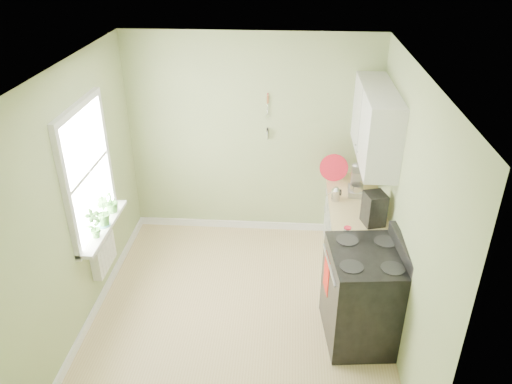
# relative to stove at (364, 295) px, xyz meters

# --- Properties ---
(floor) EXTENTS (3.20, 3.60, 0.02)m
(floor) POSITION_rel_stove_xyz_m (-1.28, 0.20, -0.53)
(floor) COLOR tan
(floor) RESTS_ON ground
(ceiling) EXTENTS (3.20, 3.60, 0.02)m
(ceiling) POSITION_rel_stove_xyz_m (-1.28, 0.20, 2.19)
(ceiling) COLOR white
(ceiling) RESTS_ON wall_back
(wall_back) EXTENTS (3.20, 0.02, 2.70)m
(wall_back) POSITION_rel_stove_xyz_m (-1.28, 2.01, 0.83)
(wall_back) COLOR #A1B078
(wall_back) RESTS_ON floor
(wall_left) EXTENTS (0.02, 3.60, 2.70)m
(wall_left) POSITION_rel_stove_xyz_m (-2.89, 0.20, 0.83)
(wall_left) COLOR #A1B078
(wall_left) RESTS_ON floor
(wall_right) EXTENTS (0.02, 3.60, 2.70)m
(wall_right) POSITION_rel_stove_xyz_m (0.33, 0.20, 0.83)
(wall_right) COLOR #A1B078
(wall_right) RESTS_ON floor
(base_cabinets) EXTENTS (0.60, 1.60, 0.87)m
(base_cabinets) POSITION_rel_stove_xyz_m (0.02, 1.20, -0.08)
(base_cabinets) COLOR white
(base_cabinets) RESTS_ON floor
(countertop) EXTENTS (0.64, 1.60, 0.04)m
(countertop) POSITION_rel_stove_xyz_m (0.01, 1.20, 0.37)
(countertop) COLOR beige
(countertop) RESTS_ON base_cabinets
(upper_cabinets) EXTENTS (0.35, 1.40, 0.80)m
(upper_cabinets) POSITION_rel_stove_xyz_m (0.15, 1.30, 1.33)
(upper_cabinets) COLOR white
(upper_cabinets) RESTS_ON wall_right
(window) EXTENTS (0.06, 1.14, 1.44)m
(window) POSITION_rel_stove_xyz_m (-2.86, 0.50, 1.03)
(window) COLOR white
(window) RESTS_ON wall_left
(window_sill) EXTENTS (0.18, 1.14, 0.04)m
(window_sill) POSITION_rel_stove_xyz_m (-2.79, 0.50, 0.36)
(window_sill) COLOR white
(window_sill) RESTS_ON wall_left
(radiator) EXTENTS (0.12, 0.50, 0.35)m
(radiator) POSITION_rel_stove_xyz_m (-2.82, 0.45, 0.03)
(radiator) COLOR white
(radiator) RESTS_ON wall_left
(wall_utensils) EXTENTS (0.02, 0.14, 0.58)m
(wall_utensils) POSITION_rel_stove_xyz_m (-1.08, 1.98, 1.05)
(wall_utensils) COLOR beige
(wall_utensils) RESTS_ON wall_back
(stove) EXTENTS (0.81, 0.90, 1.15)m
(stove) POSITION_rel_stove_xyz_m (0.00, 0.00, 0.00)
(stove) COLOR black
(stove) RESTS_ON floor
(stand_mixer) EXTENTS (0.20, 0.31, 0.36)m
(stand_mixer) POSITION_rel_stove_xyz_m (0.02, 1.43, 0.55)
(stand_mixer) COLOR #B2B2B7
(stand_mixer) RESTS_ON countertop
(kettle) EXTENTS (0.17, 0.10, 0.17)m
(kettle) POSITION_rel_stove_xyz_m (-0.23, 1.23, 0.48)
(kettle) COLOR silver
(kettle) RESTS_ON countertop
(coffee_maker) EXTENTS (0.26, 0.28, 0.36)m
(coffee_maker) POSITION_rel_stove_xyz_m (0.14, 0.74, 0.57)
(coffee_maker) COLOR black
(coffee_maker) RESTS_ON countertop
(red_tray) EXTENTS (0.36, 0.08, 0.36)m
(red_tray) POSITION_rel_stove_xyz_m (-0.23, 1.75, 0.57)
(red_tray) COLOR red
(red_tray) RESTS_ON countertop
(jar) EXTENTS (0.08, 0.08, 0.08)m
(jar) POSITION_rel_stove_xyz_m (-0.16, 0.50, 0.44)
(jar) COLOR #AC9C8E
(jar) RESTS_ON countertop
(plant_a) EXTENTS (0.20, 0.21, 0.34)m
(plant_a) POSITION_rel_stove_xyz_m (-2.78, 0.26, 0.55)
(plant_a) COLOR #3B732E
(plant_a) RESTS_ON window_sill
(plant_b) EXTENTS (0.22, 0.23, 0.32)m
(plant_b) POSITION_rel_stove_xyz_m (-2.78, 0.52, 0.54)
(plant_b) COLOR #3B732E
(plant_b) RESTS_ON window_sill
(plant_c) EXTENTS (0.16, 0.16, 0.27)m
(plant_c) POSITION_rel_stove_xyz_m (-2.78, 0.80, 0.52)
(plant_c) COLOR #3B732E
(plant_c) RESTS_ON window_sill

